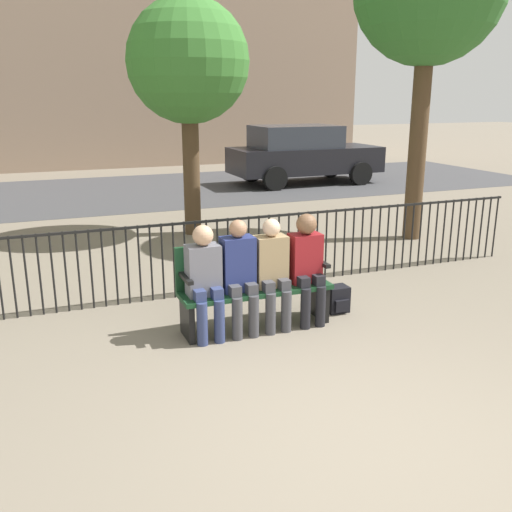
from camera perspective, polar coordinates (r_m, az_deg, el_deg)
ground_plane at (r=4.38m, az=12.06°, el=-18.10°), size 80.00×80.00×0.00m
park_bench at (r=6.11m, az=-0.27°, el=-2.60°), size 1.64×0.45×0.92m
seated_person_0 at (r=5.76m, az=-5.14°, el=-2.00°), size 0.34×0.39×1.18m
seated_person_1 at (r=5.87m, az=-1.68°, el=-1.56°), size 0.34×0.39×1.21m
seated_person_2 at (r=6.01m, az=1.63°, el=-1.25°), size 0.34×0.39×1.19m
seated_person_3 at (r=6.17m, az=5.10°, el=-0.62°), size 0.34×0.39×1.21m
backpack at (r=6.66m, az=8.13°, el=-4.30°), size 0.25×0.24×0.30m
fence_railing at (r=7.14m, az=-3.84°, el=0.66°), size 9.01×0.03×0.95m
tree_0 at (r=10.17m, az=-6.80°, el=18.58°), size 2.08×2.08×4.02m
street_surface at (r=15.31m, az=-13.62°, el=6.26°), size 24.00×6.00×0.01m
parked_car_0 at (r=16.30m, az=4.65°, el=10.17°), size 4.20×1.94×1.62m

